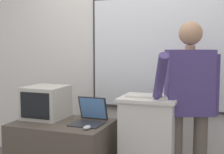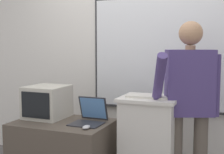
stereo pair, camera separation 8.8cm
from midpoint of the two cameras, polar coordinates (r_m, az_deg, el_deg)
name	(u,v)px [view 2 (the right image)]	position (r m, az deg, el deg)	size (l,w,h in m)	color
back_wall	(137,45)	(3.69, 5.33, 5.79)	(6.40, 0.17, 2.88)	silver
lectern_podium	(149,146)	(3.07, 7.64, -12.41)	(0.54, 0.47, 0.95)	beige
person_presenter	(189,98)	(2.94, 14.73, -3.75)	(0.60, 0.65, 1.65)	brown
laptop	(90,115)	(3.05, -3.14, -6.88)	(0.30, 0.32, 0.25)	#28282D
wireless_keyboard	(147,97)	(2.90, 7.35, -3.63)	(0.40, 0.12, 0.02)	beige
computer_mouse_by_laptop	(86,127)	(2.83, -3.83, -9.15)	(0.06, 0.10, 0.03)	#BCBCC1
crt_monitor	(47,102)	(3.30, -11.03, -4.47)	(0.39, 0.41, 0.33)	#BCB7A8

